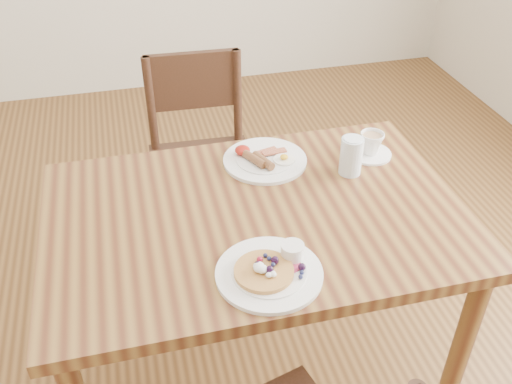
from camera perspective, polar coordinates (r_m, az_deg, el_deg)
ground at (r=2.18m, az=0.00°, el=-17.73°), size 5.00×5.00×0.00m
dining_table at (r=1.69m, az=0.00°, el=-4.62°), size 1.20×0.80×0.75m
chair_far at (r=2.38m, az=-5.53°, el=3.82°), size 0.44×0.44×0.88m
pancake_plate at (r=1.43m, az=1.48°, el=-7.82°), size 0.27×0.27×0.06m
breakfast_plate at (r=1.84m, az=0.78°, el=3.30°), size 0.27×0.27×0.04m
teacup_saucer at (r=1.90m, az=11.43°, el=4.58°), size 0.14×0.14×0.08m
water_glass at (r=1.79m, az=9.49°, el=3.57°), size 0.07×0.07×0.12m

